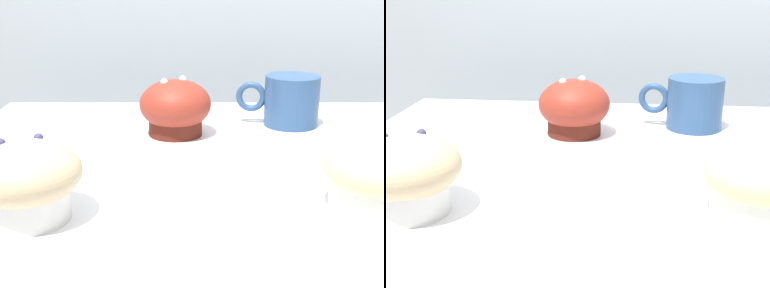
{
  "view_description": "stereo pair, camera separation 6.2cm",
  "coord_description": "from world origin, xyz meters",
  "views": [
    {
      "loc": [
        -0.16,
        -0.66,
        1.13
      ],
      "look_at": [
        -0.16,
        -0.07,
        0.94
      ],
      "focal_mm": 50.0,
      "sensor_mm": 36.0,
      "label": 1
    },
    {
      "loc": [
        -0.1,
        -0.65,
        1.13
      ],
      "look_at": [
        -0.16,
        -0.07,
        0.94
      ],
      "focal_mm": 50.0,
      "sensor_mm": 36.0,
      "label": 2
    }
  ],
  "objects": [
    {
      "name": "wall_back",
      "position": [
        0.0,
        0.6,
        0.9
      ],
      "size": [
        3.2,
        0.1,
        1.8
      ],
      "primitive_type": "cube",
      "color": "#A8B2B7",
      "rests_on": "ground"
    },
    {
      "name": "muffin_front_center",
      "position": [
        -0.32,
        -0.17,
        0.93
      ],
      "size": [
        0.11,
        0.11,
        0.08
      ],
      "color": "silver",
      "rests_on": "display_counter"
    },
    {
      "name": "muffin_back_left",
      "position": [
        0.03,
        -0.15,
        0.93
      ],
      "size": [
        0.11,
        0.11,
        0.08
      ],
      "color": "silver",
      "rests_on": "display_counter"
    },
    {
      "name": "muffin_back_right",
      "position": [
        -0.18,
        0.12,
        0.93
      ],
      "size": [
        0.11,
        0.11,
        0.09
      ],
      "color": "#511B12",
      "rests_on": "display_counter"
    },
    {
      "name": "coffee_cup",
      "position": [
        -0.0,
        0.17,
        0.93
      ],
      "size": [
        0.13,
        0.09,
        0.08
      ],
      "color": "navy",
      "rests_on": "display_counter"
    }
  ]
}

